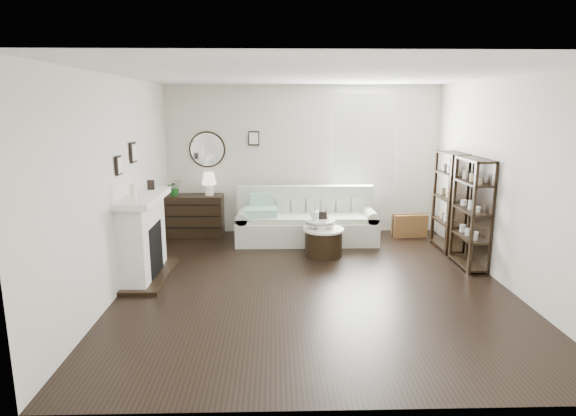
{
  "coord_description": "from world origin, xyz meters",
  "views": [
    {
      "loc": [
        -0.52,
        -6.08,
        2.33
      ],
      "look_at": [
        -0.33,
        0.8,
        0.86
      ],
      "focal_mm": 30.0,
      "sensor_mm": 36.0,
      "label": 1
    }
  ],
  "objects_px": {
    "sofa": "(306,223)",
    "pedestal_table": "(320,223)",
    "dresser": "(192,216)",
    "drum_table": "(323,242)"
  },
  "relations": [
    {
      "from": "dresser",
      "to": "pedestal_table",
      "type": "xyz_separation_m",
      "value": [
        2.22,
        -1.23,
        0.15
      ]
    },
    {
      "from": "pedestal_table",
      "to": "dresser",
      "type": "bearing_deg",
      "value": 150.99
    },
    {
      "from": "sofa",
      "to": "dresser",
      "type": "xyz_separation_m",
      "value": [
        -2.05,
        0.4,
        0.06
      ]
    },
    {
      "from": "sofa",
      "to": "pedestal_table",
      "type": "distance_m",
      "value": 0.88
    },
    {
      "from": "dresser",
      "to": "pedestal_table",
      "type": "relative_size",
      "value": 1.96
    },
    {
      "from": "dresser",
      "to": "sofa",
      "type": "bearing_deg",
      "value": -10.92
    },
    {
      "from": "dresser",
      "to": "drum_table",
      "type": "bearing_deg",
      "value": -28.91
    },
    {
      "from": "drum_table",
      "to": "pedestal_table",
      "type": "height_order",
      "value": "pedestal_table"
    },
    {
      "from": "dresser",
      "to": "pedestal_table",
      "type": "height_order",
      "value": "dresser"
    },
    {
      "from": "sofa",
      "to": "pedestal_table",
      "type": "bearing_deg",
      "value": -78.46
    }
  ]
}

